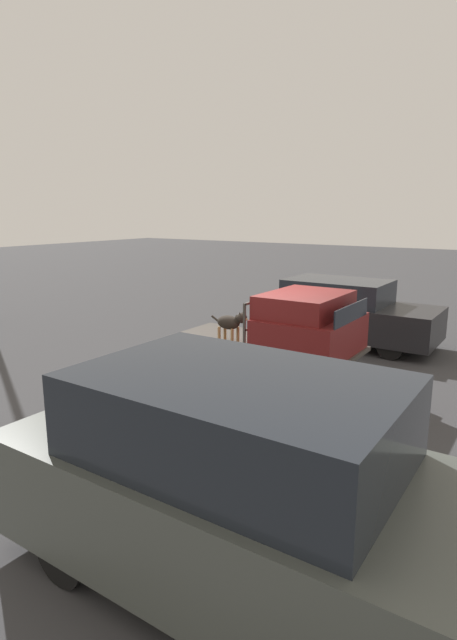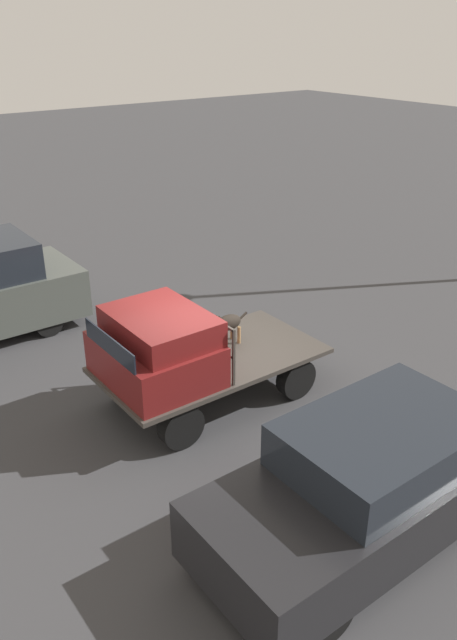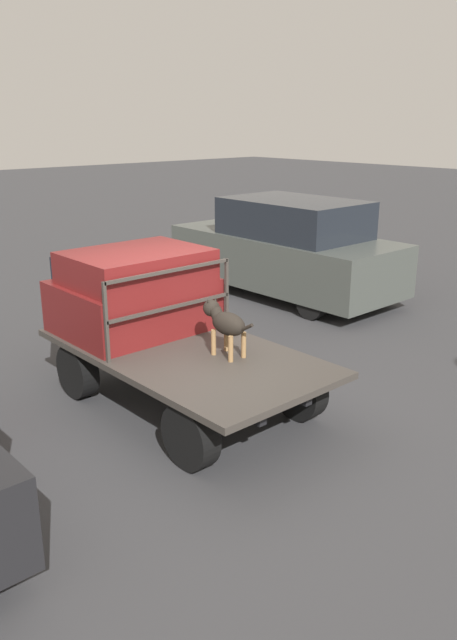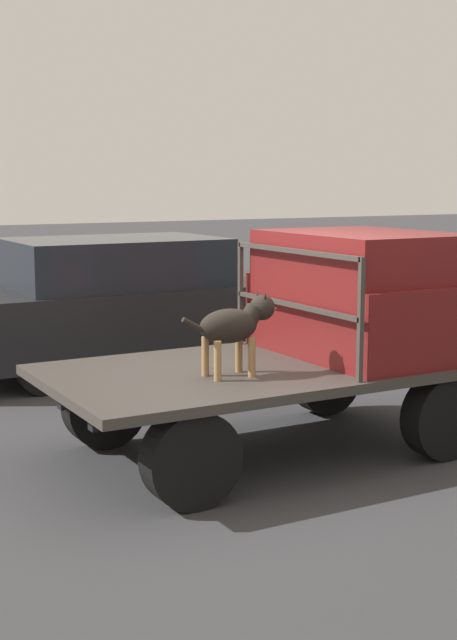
{
  "view_description": "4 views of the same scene",
  "coord_description": "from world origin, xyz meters",
  "px_view_note": "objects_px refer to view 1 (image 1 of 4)",
  "views": [
    {
      "loc": [
        4.8,
        -8.26,
        3.34
      ],
      "look_at": [
        -0.55,
        -0.26,
        1.24
      ],
      "focal_mm": 28.0,
      "sensor_mm": 36.0,
      "label": 1
    },
    {
      "loc": [
        5.35,
        7.63,
        5.94
      ],
      "look_at": [
        -0.55,
        -0.26,
        1.24
      ],
      "focal_mm": 35.0,
      "sensor_mm": 36.0,
      "label": 2
    },
    {
      "loc": [
        -5.79,
        4.45,
        3.51
      ],
      "look_at": [
        -0.55,
        -0.26,
        1.24
      ],
      "focal_mm": 35.0,
      "sensor_mm": 36.0,
      "label": 3
    },
    {
      "loc": [
        -3.94,
        -6.36,
        2.34
      ],
      "look_at": [
        -0.55,
        -0.26,
        1.24
      ],
      "focal_mm": 50.0,
      "sensor_mm": 36.0,
      "label": 4
    }
  ],
  "objects_px": {
    "dog": "(232,323)",
    "parked_sedan": "(343,312)",
    "flatbed_truck": "(259,354)",
    "parked_pickup_far": "(255,491)"
  },
  "relations": [
    {
      "from": "flatbed_truck",
      "to": "parked_pickup_far",
      "type": "bearing_deg",
      "value": -59.96
    },
    {
      "from": "flatbed_truck",
      "to": "parked_pickup_far",
      "type": "height_order",
      "value": "parked_pickup_far"
    },
    {
      "from": "parked_sedan",
      "to": "flatbed_truck",
      "type": "bearing_deg",
      "value": -94.62
    },
    {
      "from": "flatbed_truck",
      "to": "parked_pickup_far",
      "type": "relative_size",
      "value": 0.77
    },
    {
      "from": "dog",
      "to": "parked_pickup_far",
      "type": "relative_size",
      "value": 0.17
    },
    {
      "from": "flatbed_truck",
      "to": "parked_sedan",
      "type": "xyz_separation_m",
      "value": [
        0.28,
        3.8,
        0.25
      ]
    },
    {
      "from": "parked_pickup_far",
      "to": "dog",
      "type": "bearing_deg",
      "value": 124.63
    },
    {
      "from": "dog",
      "to": "parked_pickup_far",
      "type": "xyz_separation_m",
      "value": [
        3.31,
        -4.64,
        -0.22
      ]
    },
    {
      "from": "flatbed_truck",
      "to": "dog",
      "type": "distance_m",
      "value": 0.83
    },
    {
      "from": "dog",
      "to": "parked_sedan",
      "type": "relative_size",
      "value": 0.19
    }
  ]
}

